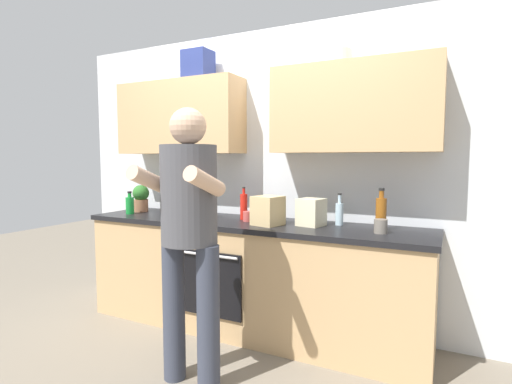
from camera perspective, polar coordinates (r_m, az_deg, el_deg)
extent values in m
plane|color=#756B5B|center=(3.43, -1.16, -19.28)|extent=(12.00, 12.00, 0.00)
cube|color=silver|center=(3.46, 1.58, 2.31)|extent=(4.00, 0.06, 2.50)
cube|color=tan|center=(3.72, -10.99, 10.50)|extent=(1.22, 0.32, 0.65)
cube|color=tan|center=(3.04, 13.97, 11.73)|extent=(1.22, 0.32, 0.65)
cylinder|color=silver|center=(3.15, 11.04, 18.49)|extent=(0.29, 0.29, 0.10)
cube|color=navy|center=(3.67, -8.40, 17.73)|extent=(0.24, 0.20, 0.25)
cube|color=tan|center=(3.28, -1.17, -12.41)|extent=(2.80, 0.60, 0.86)
cube|color=black|center=(3.18, -1.19, -4.64)|extent=(2.84, 0.64, 0.04)
cube|color=black|center=(3.10, -6.82, -13.09)|extent=(0.56, 0.02, 0.50)
cylinder|color=silver|center=(3.02, -7.11, -9.05)|extent=(0.52, 0.02, 0.02)
cylinder|color=#383D4C|center=(2.65, -11.82, -16.45)|extent=(0.14, 0.14, 0.89)
cylinder|color=#383D4C|center=(2.51, -6.93, -17.66)|extent=(0.14, 0.14, 0.89)
cylinder|color=#4C4C51|center=(2.40, -9.70, -0.38)|extent=(0.34, 0.34, 0.60)
sphere|color=#D8AD8C|center=(2.40, -9.84, 9.38)|extent=(0.22, 0.22, 0.22)
cylinder|color=#D8AD8C|center=(2.43, -15.22, 1.69)|extent=(0.09, 0.31, 0.19)
cylinder|color=#D8AD8C|center=(2.18, -7.36, 1.49)|extent=(0.09, 0.31, 0.19)
cylinder|color=#8C4C14|center=(2.90, 17.67, -3.10)|extent=(0.07, 0.07, 0.23)
cylinder|color=#8C4C14|center=(2.89, 17.74, -0.34)|extent=(0.03, 0.03, 0.05)
cylinder|color=black|center=(2.89, 17.76, 0.37)|extent=(0.04, 0.04, 0.02)
cylinder|color=silver|center=(3.05, 11.99, -3.16)|extent=(0.06, 0.06, 0.17)
cylinder|color=silver|center=(3.04, 12.03, -1.01)|extent=(0.02, 0.02, 0.06)
cylinder|color=black|center=(3.04, 12.04, -0.30)|extent=(0.03, 0.03, 0.01)
cylinder|color=#198C33|center=(3.77, -17.82, -1.89)|extent=(0.07, 0.07, 0.15)
cylinder|color=#198C33|center=(3.76, -17.86, -0.44)|extent=(0.03, 0.03, 0.04)
cylinder|color=black|center=(3.76, -17.87, -0.03)|extent=(0.04, 0.04, 0.02)
cylinder|color=red|center=(3.26, -1.78, -2.16)|extent=(0.06, 0.06, 0.21)
cylinder|color=red|center=(3.24, -1.79, 0.12)|extent=(0.02, 0.02, 0.05)
cylinder|color=black|center=(3.24, -1.79, 0.63)|extent=(0.03, 0.03, 0.01)
cylinder|color=olive|center=(3.42, -8.05, -1.78)|extent=(0.05, 0.05, 0.22)
cylinder|color=olive|center=(3.41, -8.07, 0.34)|extent=(0.03, 0.03, 0.03)
cylinder|color=black|center=(3.40, -8.08, 0.71)|extent=(0.03, 0.03, 0.01)
cylinder|color=#BF4C47|center=(3.17, -1.23, -3.55)|extent=(0.08, 0.08, 0.08)
cylinder|color=slate|center=(2.80, 17.63, -4.76)|extent=(0.09, 0.09, 0.10)
cylinder|color=white|center=(3.37, -6.33, -2.87)|extent=(0.07, 0.07, 0.10)
cylinder|color=silver|center=(3.62, -11.77, -2.65)|extent=(0.23, 0.23, 0.07)
cylinder|color=#9E6647|center=(3.90, -16.31, -1.89)|extent=(0.13, 0.13, 0.12)
sphere|color=#2D6B28|center=(3.89, -16.36, -0.15)|extent=(0.15, 0.15, 0.15)
cube|color=beige|center=(2.99, 8.00, -2.91)|extent=(0.21, 0.21, 0.21)
cube|color=tan|center=(2.99, 1.72, -2.71)|extent=(0.24, 0.24, 0.22)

